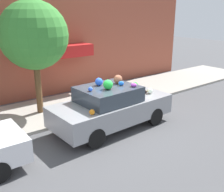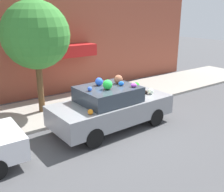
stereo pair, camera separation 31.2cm
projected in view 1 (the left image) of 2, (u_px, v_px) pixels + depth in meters
name	position (u px, v px, depth m)	size (l,w,h in m)	color
ground_plane	(111.00, 126.00, 9.48)	(60.00, 60.00, 0.00)	#4C4C4F
sidewalk_curb	(74.00, 105.00, 11.50)	(24.00, 3.20, 0.11)	#9E998E
building_facade	(47.00, 30.00, 12.21)	(18.00, 1.20, 6.40)	#9E4C38
street_tree	(34.00, 36.00, 9.63)	(2.55, 2.55, 4.30)	brown
fire_hydrant	(99.00, 99.00, 10.97)	(0.20, 0.20, 0.70)	red
art_car	(111.00, 106.00, 9.19)	(4.39, 1.99, 1.85)	gray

